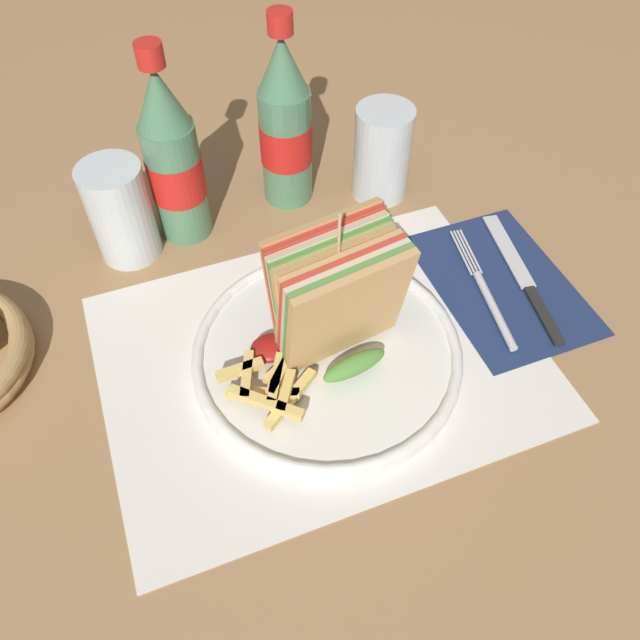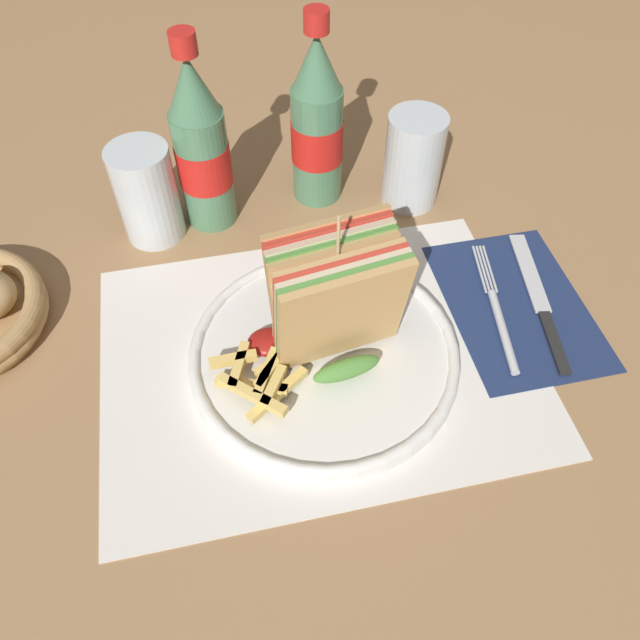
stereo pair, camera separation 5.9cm
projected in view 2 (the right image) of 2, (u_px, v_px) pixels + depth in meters
ground_plane at (333, 341)px, 0.65m from camera, size 4.00×4.00×0.00m
placemat at (319, 356)px, 0.64m from camera, size 0.44×0.33×0.00m
plate_main at (324, 353)px, 0.63m from camera, size 0.27×0.27×0.02m
club_sandwich at (337, 300)px, 0.59m from camera, size 0.13×0.11×0.16m
fries_pile at (263, 376)px, 0.59m from camera, size 0.11×0.10×0.02m
ketchup_blob at (268, 342)px, 0.62m from camera, size 0.04×0.04×0.01m
napkin at (516, 305)px, 0.68m from camera, size 0.15×0.21×0.00m
fork at (499, 317)px, 0.66m from camera, size 0.04×0.18×0.01m
knife at (539, 300)px, 0.68m from camera, size 0.05×0.20×0.00m
coke_bottle_near at (201, 148)px, 0.70m from camera, size 0.06×0.06×0.23m
coke_bottle_far at (317, 125)px, 0.73m from camera, size 0.06×0.06×0.23m
glass_near at (412, 165)px, 0.76m from camera, size 0.07×0.07×0.12m
glass_far at (148, 199)px, 0.72m from camera, size 0.07×0.07×0.12m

